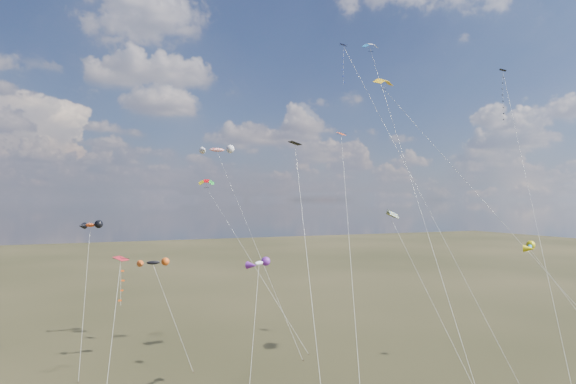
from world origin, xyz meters
name	(u,v)px	position (x,y,z in m)	size (l,w,h in m)	color
diamond_black_high	(506,108)	(28.18, 14.09, 29.74)	(17.66, 24.23, 35.06)	black
diamond_navy_tall	(354,84)	(8.66, 18.26, 31.82)	(7.51, 21.35, 37.01)	#091054
diamond_black_mid	(303,220)	(-6.72, -0.10, 16.69)	(4.50, 14.75, 22.84)	black
diamond_red_low	(120,287)	(-18.33, 10.95, 10.90)	(2.93, 8.32, 13.38)	#AE1823
diamond_orange_center	(347,212)	(1.00, 6.87, 17.06)	(9.67, 19.85, 25.22)	#DB4515
parafoil_yellow	(385,81)	(11.69, 16.42, 32.00)	(11.12, 27.75, 32.81)	yellow
parafoil_blue_white	(372,47)	(11.47, 18.90, 36.69)	(9.83, 29.75, 37.65)	#157BCB
parafoil_striped	(393,212)	(13.31, 17.24, 16.64)	(2.48, 16.48, 17.39)	yellow
parafoil_tricolor	(207,182)	(-5.37, 32.35, 20.50)	(10.37, 12.78, 21.16)	#DABC04
novelty_black_orange	(153,263)	(-13.14, 26.80, 10.86)	(4.67, 7.73, 11.39)	black
novelty_orange_black	(90,226)	(-19.74, 31.97, 15.06)	(2.88, 11.87, 15.70)	#DD4C1A
novelty_white_purple	(259,263)	(-5.60, 12.10, 12.08)	(5.23, 8.68, 12.58)	white
novelty_redwhite_stripe	(217,150)	(-4.18, 31.68, 24.67)	(8.40, 13.72, 25.37)	red
novelty_blue_yellow	(531,247)	(14.70, -1.22, 13.97)	(5.78, 10.18, 14.48)	#1D81D3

